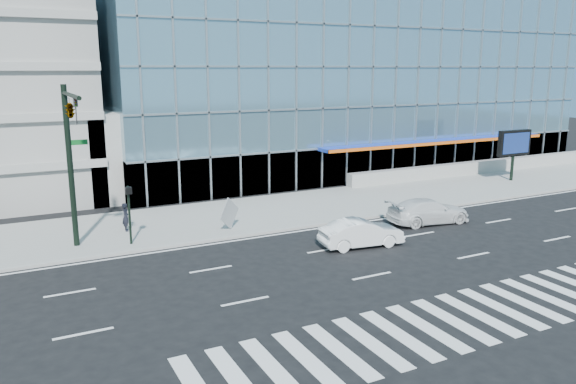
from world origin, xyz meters
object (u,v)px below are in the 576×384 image
(tilted_panel, at_px, (229,213))
(white_suv, at_px, (428,211))
(white_sedan, at_px, (361,233))
(pedestrian, at_px, (126,217))
(ped_signal_post, at_px, (129,206))
(traffic_signal, at_px, (70,129))
(marquee_sign, at_px, (514,144))

(tilted_panel, bearing_deg, white_suv, -53.53)
(white_sedan, height_order, pedestrian, pedestrian)
(ped_signal_post, height_order, white_sedan, ped_signal_post)
(traffic_signal, xyz_separation_m, marquee_sign, (33.00, 3.42, -3.10))
(traffic_signal, relative_size, white_sedan, 1.86)
(marquee_sign, relative_size, white_suv, 0.80)
(white_suv, bearing_deg, tilted_panel, 78.71)
(ped_signal_post, distance_m, pedestrian, 2.82)
(traffic_signal, distance_m, ped_signal_post, 4.75)
(marquee_sign, xyz_separation_m, white_sedan, (-20.04, -8.29, -2.36))
(ped_signal_post, distance_m, tilted_panel, 5.53)
(pedestrian, bearing_deg, traffic_signal, 137.19)
(white_suv, height_order, white_sedan, white_suv)
(traffic_signal, height_order, marquee_sign, traffic_signal)
(tilted_panel, bearing_deg, marquee_sign, -29.08)
(ped_signal_post, bearing_deg, pedestrian, 84.01)
(ped_signal_post, height_order, pedestrian, ped_signal_post)
(marquee_sign, xyz_separation_m, white_suv, (-14.04, -6.41, -2.34))
(white_suv, relative_size, white_sedan, 1.16)
(marquee_sign, height_order, pedestrian, marquee_sign)
(marquee_sign, bearing_deg, white_suv, -155.45)
(traffic_signal, height_order, white_sedan, traffic_signal)
(pedestrian, distance_m, tilted_panel, 5.65)
(traffic_signal, xyz_separation_m, white_suv, (18.95, -2.99, -5.44))
(traffic_signal, xyz_separation_m, pedestrian, (2.76, 2.91, -5.23))
(white_suv, distance_m, pedestrian, 17.23)
(pedestrian, relative_size, tilted_panel, 1.20)
(marquee_sign, bearing_deg, white_sedan, -157.53)
(ped_signal_post, xyz_separation_m, white_suv, (16.46, -3.36, -1.42))
(white_suv, relative_size, tilted_panel, 3.83)
(ped_signal_post, bearing_deg, tilted_panel, 2.37)
(traffic_signal, bearing_deg, ped_signal_post, 8.52)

